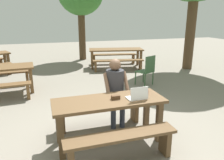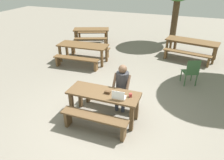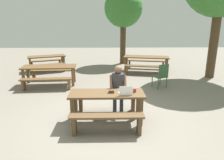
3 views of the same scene
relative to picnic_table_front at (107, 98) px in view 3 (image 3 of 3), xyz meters
The scene contains 19 objects.
ground_plane 0.64m from the picnic_table_front, ahead, with size 30.00×30.00×0.00m, color gray.
picnic_table_front is the anchor object (origin of this frame).
bench_near 0.66m from the picnic_table_front, 90.00° to the right, with size 1.65×0.30×0.46m.
bench_far 0.66m from the picnic_table_front, 90.00° to the left, with size 1.65×0.30×0.46m.
laptop 0.50m from the picnic_table_front, 16.13° to the right, with size 0.32×0.25×0.22m.
small_pouch 0.20m from the picnic_table_front, ahead, with size 0.14×0.07×0.07m.
coffee_mug 0.71m from the picnic_table_front, ahead, with size 0.08×0.08×0.09m.
person_seated 0.65m from the picnic_table_front, 61.79° to the left, with size 0.45×0.43×1.31m.
plastic_chair 3.35m from the picnic_table_front, 52.92° to the left, with size 0.58×0.58×0.93m.
picnic_table_mid 3.96m from the picnic_table_front, 124.93° to the left, with size 2.10×0.91×0.74m.
bench_mid_south 3.40m from the picnic_table_front, 131.09° to the left, with size 1.86×0.41×0.43m.
bench_mid_north 4.58m from the picnic_table_front, 120.37° to the left, with size 1.86×0.41×0.43m.
picnic_table_rear 5.69m from the picnic_table_front, 70.11° to the left, with size 2.29×1.19×0.76m.
bench_rear_south 5.02m from the picnic_table_front, 68.92° to the left, with size 1.98×0.67×0.44m.
bench_rear_north 6.37m from the picnic_table_front, 71.04° to the left, with size 1.98×0.67×0.44m.
picnic_table_distant 6.49m from the picnic_table_front, 118.14° to the left, with size 1.95×1.33×0.75m.
bench_distant_south 5.91m from the picnic_table_front, 118.83° to the left, with size 1.63×0.87×0.43m.
bench_distant_north 7.08m from the picnic_table_front, 117.57° to the left, with size 1.63×0.87×0.43m.
tree_left 7.90m from the picnic_table_front, 82.93° to the left, with size 2.13×2.13×4.20m.
Camera 3 is at (0.02, -4.78, 2.45)m, focal length 33.41 mm.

